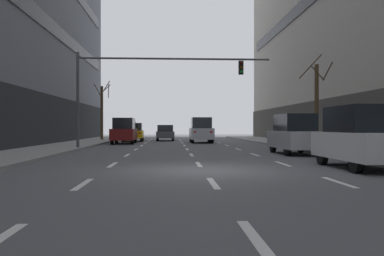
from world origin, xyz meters
name	(u,v)px	position (x,y,z in m)	size (l,w,h in m)	color
ground_plane	(203,170)	(0.00, 0.00, 0.00)	(120.00, 120.00, 0.00)	#515156
lane_stripe_l1_s3	(83,184)	(-3.14, -3.00, 0.00)	(0.16, 2.00, 0.01)	silver
lane_stripe_l1_s4	(113,165)	(-3.14, 2.00, 0.00)	(0.16, 2.00, 0.01)	silver
lane_stripe_l1_s5	(127,155)	(-3.14, 7.00, 0.00)	(0.16, 2.00, 0.01)	silver
lane_stripe_l1_s6	(136,149)	(-3.14, 12.00, 0.00)	(0.16, 2.00, 0.01)	silver
lane_stripe_l1_s7	(142,146)	(-3.14, 17.00, 0.00)	(0.16, 2.00, 0.01)	silver
lane_stripe_l1_s8	(146,143)	(-3.14, 22.00, 0.00)	(0.16, 2.00, 0.01)	silver
lane_stripe_l1_s9	(149,141)	(-3.14, 27.00, 0.00)	(0.16, 2.00, 0.01)	silver
lane_stripe_l1_s10	(151,139)	(-3.14, 32.00, 0.00)	(0.16, 2.00, 0.01)	silver
lane_stripe_l2_s2	(257,240)	(0.00, -8.00, 0.00)	(0.16, 2.00, 0.01)	silver
lane_stripe_l2_s3	(213,183)	(0.00, -3.00, 0.00)	(0.16, 2.00, 0.01)	silver
lane_stripe_l2_s4	(199,164)	(0.00, 2.00, 0.00)	(0.16, 2.00, 0.01)	silver
lane_stripe_l2_s5	(192,155)	(0.00, 7.00, 0.00)	(0.16, 2.00, 0.01)	silver
lane_stripe_l2_s6	(187,149)	(0.00, 12.00, 0.00)	(0.16, 2.00, 0.01)	silver
lane_stripe_l2_s7	(184,145)	(0.00, 17.00, 0.00)	(0.16, 2.00, 0.01)	silver
lane_stripe_l2_s8	(182,143)	(0.00, 22.00, 0.00)	(0.16, 2.00, 0.01)	silver
lane_stripe_l2_s9	(181,141)	(0.00, 27.00, 0.00)	(0.16, 2.00, 0.01)	silver
lane_stripe_l2_s10	(180,139)	(0.00, 32.00, 0.00)	(0.16, 2.00, 0.01)	silver
lane_stripe_l3_s3	(339,182)	(3.14, -3.00, 0.00)	(0.16, 2.00, 0.01)	silver
lane_stripe_l3_s4	(283,164)	(3.14, 2.00, 0.00)	(0.16, 2.00, 0.01)	silver
lane_stripe_l3_s5	(255,155)	(3.14, 7.00, 0.00)	(0.16, 2.00, 0.01)	silver
lane_stripe_l3_s6	(238,149)	(3.14, 12.00, 0.00)	(0.16, 2.00, 0.01)	silver
lane_stripe_l3_s7	(227,145)	(3.14, 17.00, 0.00)	(0.16, 2.00, 0.01)	silver
lane_stripe_l3_s8	(219,143)	(3.14, 22.00, 0.00)	(0.16, 2.00, 0.01)	silver
lane_stripe_l3_s9	(213,141)	(3.14, 27.00, 0.00)	(0.16, 2.00, 0.01)	silver
lane_stripe_l3_s10	(208,139)	(3.14, 32.00, 0.00)	(0.16, 2.00, 0.01)	silver
car_driving_0	(124,131)	(-4.79, 20.49, 1.04)	(1.81, 4.33, 2.10)	black
car_driving_1	(201,130)	(1.62, 22.10, 1.08)	(1.90, 4.50, 2.18)	black
car_driving_2	(165,133)	(-1.53, 27.47, 0.77)	(1.80, 4.19, 1.56)	black
taxi_driving_3	(133,132)	(-4.57, 26.03, 0.86)	(2.11, 4.70, 1.93)	black
car_parked_1	(360,137)	(5.23, 0.21, 1.03)	(1.83, 4.30, 2.07)	black
car_parked_2	(294,134)	(5.23, 7.33, 1.00)	(1.81, 4.20, 2.02)	black
traffic_signal_0	(144,78)	(-2.67, 12.25, 4.38)	(11.91, 0.35, 5.79)	#4C4C51
street_tree_0	(317,103)	(7.76, 11.11, 2.81)	(1.62, 1.58, 5.77)	#4C3823
street_tree_2	(102,111)	(-7.73, 27.44, 2.94)	(1.56, 1.56, 5.79)	#4C3823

